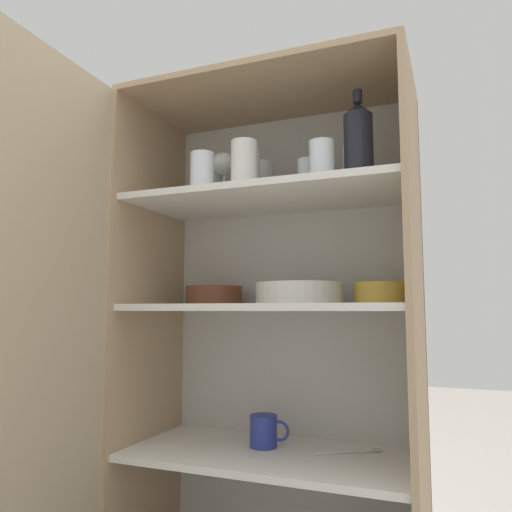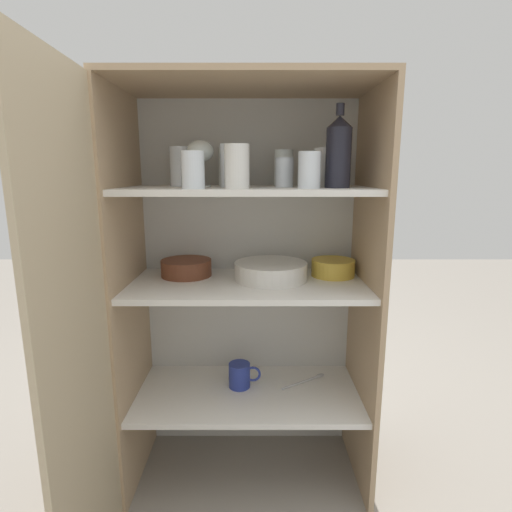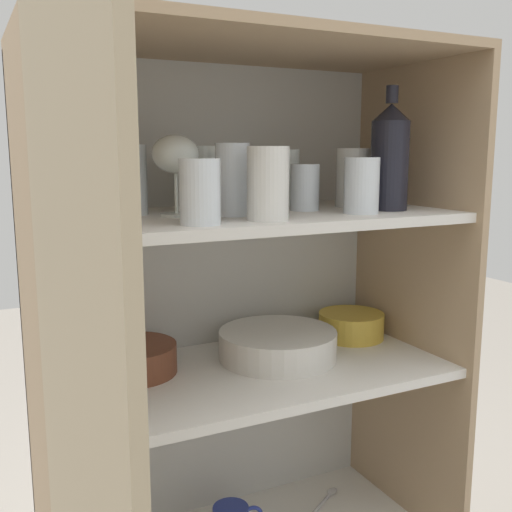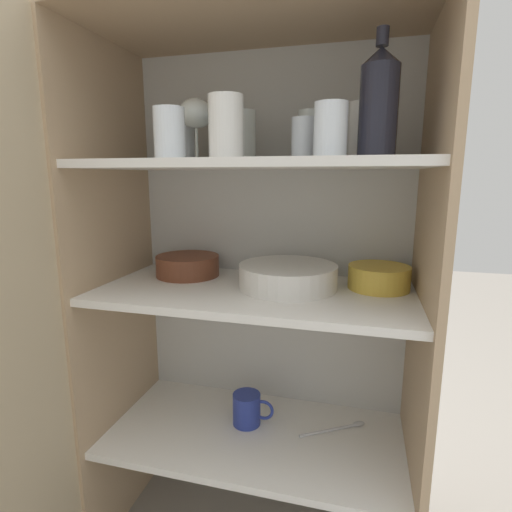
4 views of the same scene
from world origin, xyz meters
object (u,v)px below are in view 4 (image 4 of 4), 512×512
wine_bottle (379,102)px  plate_stack_white (288,276)px  coffee_mug_primary (248,409)px  mixing_bowl_large (188,265)px  serving_bowl_small (379,276)px

wine_bottle → plate_stack_white: wine_bottle is taller
wine_bottle → coffee_mug_primary: 0.88m
wine_bottle → plate_stack_white: 0.47m
plate_stack_white → coffee_mug_primary: plate_stack_white is taller
mixing_bowl_large → serving_bowl_small: bearing=-0.2°
plate_stack_white → coffee_mug_primary: (-0.11, 0.00, -0.41)m
serving_bowl_small → wine_bottle: bearing=-100.4°
mixing_bowl_large → coffee_mug_primary: (0.20, -0.05, -0.41)m
serving_bowl_small → mixing_bowl_large: bearing=179.8°
mixing_bowl_large → coffee_mug_primary: mixing_bowl_large is taller
mixing_bowl_large → coffee_mug_primary: size_ratio=1.53×
plate_stack_white → serving_bowl_small: 0.24m
coffee_mug_primary → mixing_bowl_large: bearing=164.9°
wine_bottle → serving_bowl_small: size_ratio=1.59×
coffee_mug_primary → wine_bottle: bearing=-18.8°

